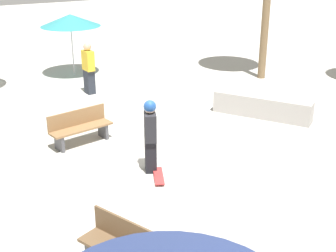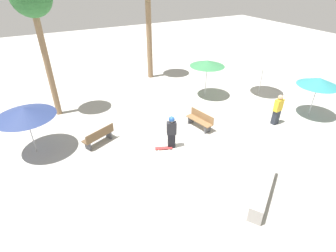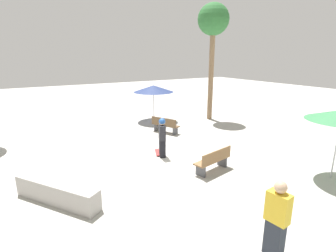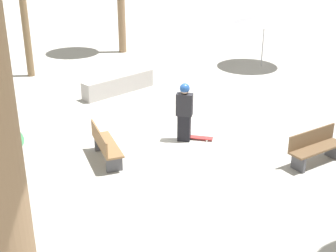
{
  "view_description": "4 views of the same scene",
  "coord_description": "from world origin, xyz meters",
  "px_view_note": "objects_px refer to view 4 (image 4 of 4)",
  "views": [
    {
      "loc": [
        8.86,
        -4.62,
        4.79
      ],
      "look_at": [
        0.42,
        -0.07,
        0.96
      ],
      "focal_mm": 50.0,
      "sensor_mm": 36.0,
      "label": 1
    },
    {
      "loc": [
        5.36,
        8.34,
        7.32
      ],
      "look_at": [
        0.44,
        -0.97,
        0.92
      ],
      "focal_mm": 28.0,
      "sensor_mm": 36.0,
      "label": 2
    },
    {
      "loc": [
        -8.41,
        4.51,
        4.12
      ],
      "look_at": [
        0.97,
        -1.11,
        1.13
      ],
      "focal_mm": 28.0,
      "sensor_mm": 36.0,
      "label": 3
    },
    {
      "loc": [
        -1.88,
        -12.08,
        5.46
      ],
      "look_at": [
        -0.03,
        -0.88,
        0.61
      ],
      "focal_mm": 50.0,
      "sensor_mm": 36.0,
      "label": 4
    }
  ],
  "objects_px": {
    "concrete_ledge": "(119,84)",
    "bench_far": "(105,145)",
    "skater_main": "(184,110)",
    "skateboard": "(199,137)",
    "shade_umbrella_grey": "(265,18)",
    "bench_near": "(315,147)"
  },
  "relations": [
    {
      "from": "skateboard",
      "to": "bench_far",
      "type": "distance_m",
      "value": 2.76
    },
    {
      "from": "concrete_ledge",
      "to": "bench_far",
      "type": "distance_m",
      "value": 5.25
    },
    {
      "from": "concrete_ledge",
      "to": "bench_near",
      "type": "xyz_separation_m",
      "value": [
        4.45,
        -6.18,
        0.11
      ]
    },
    {
      "from": "skater_main",
      "to": "bench_near",
      "type": "bearing_deg",
      "value": -10.4
    },
    {
      "from": "shade_umbrella_grey",
      "to": "concrete_ledge",
      "type": "bearing_deg",
      "value": -158.25
    },
    {
      "from": "skater_main",
      "to": "bench_far",
      "type": "distance_m",
      "value": 2.41
    },
    {
      "from": "bench_near",
      "to": "skater_main",
      "type": "bearing_deg",
      "value": -55.93
    },
    {
      "from": "bench_far",
      "to": "shade_umbrella_grey",
      "type": "height_order",
      "value": "shade_umbrella_grey"
    },
    {
      "from": "skater_main",
      "to": "bench_near",
      "type": "relative_size",
      "value": 1.0
    },
    {
      "from": "bench_far",
      "to": "concrete_ledge",
      "type": "bearing_deg",
      "value": 161.08
    },
    {
      "from": "skateboard",
      "to": "shade_umbrella_grey",
      "type": "xyz_separation_m",
      "value": [
        4.28,
        6.81,
        1.97
      ]
    },
    {
      "from": "skateboard",
      "to": "bench_far",
      "type": "relative_size",
      "value": 0.49
    },
    {
      "from": "concrete_ledge",
      "to": "bench_far",
      "type": "relative_size",
      "value": 1.58
    },
    {
      "from": "concrete_ledge",
      "to": "shade_umbrella_grey",
      "type": "relative_size",
      "value": 1.03
    },
    {
      "from": "bench_near",
      "to": "bench_far",
      "type": "distance_m",
      "value": 5.22
    },
    {
      "from": "bench_far",
      "to": "bench_near",
      "type": "bearing_deg",
      "value": 67.8
    },
    {
      "from": "shade_umbrella_grey",
      "to": "bench_near",
      "type": "bearing_deg",
      "value": -101.43
    },
    {
      "from": "concrete_ledge",
      "to": "bench_near",
      "type": "relative_size",
      "value": 1.59
    },
    {
      "from": "skateboard",
      "to": "bench_near",
      "type": "distance_m",
      "value": 3.15
    },
    {
      "from": "concrete_ledge",
      "to": "bench_far",
      "type": "xyz_separation_m",
      "value": [
        -0.68,
        -5.2,
        0.11
      ]
    },
    {
      "from": "skateboard",
      "to": "bench_far",
      "type": "bearing_deg",
      "value": -138.98
    },
    {
      "from": "skater_main",
      "to": "concrete_ledge",
      "type": "bearing_deg",
      "value": 131.06
    }
  ]
}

